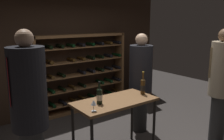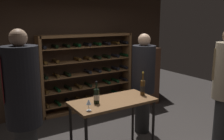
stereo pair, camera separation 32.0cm
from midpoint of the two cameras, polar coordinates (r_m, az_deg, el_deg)
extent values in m
cube|color=#332319|center=(5.77, -12.14, 4.20)|extent=(5.32, 0.10, 2.81)
cube|color=brown|center=(5.36, -19.65, -2.18)|extent=(0.06, 0.32, 1.82)
cube|color=brown|center=(6.38, 0.29, 0.68)|extent=(0.06, 0.32, 1.82)
cube|color=brown|center=(5.66, -9.08, 8.10)|extent=(2.29, 0.32, 0.06)
cube|color=brown|center=(6.03, -8.53, -8.84)|extent=(2.29, 0.32, 0.06)
cube|color=brown|center=(5.96, -8.59, -7.06)|extent=(2.21, 0.32, 0.02)
cylinder|color=#4C3314|center=(5.56, -18.21, -8.34)|extent=(0.08, 0.30, 0.08)
cylinder|color=black|center=(5.64, -15.68, -7.90)|extent=(0.08, 0.30, 0.08)
cylinder|color=black|center=(5.73, -13.24, -7.45)|extent=(0.08, 0.30, 0.08)
cylinder|color=#4C3314|center=(5.83, -10.88, -7.00)|extent=(0.08, 0.30, 0.08)
cylinder|color=#4C3314|center=(5.94, -8.61, -6.56)|extent=(0.08, 0.30, 0.08)
cylinder|color=black|center=(6.06, -6.42, -6.13)|extent=(0.08, 0.30, 0.08)
cylinder|color=black|center=(6.33, -2.33, -5.29)|extent=(0.08, 0.30, 0.08)
cylinder|color=#4C3314|center=(6.47, -0.42, -4.89)|extent=(0.08, 0.30, 0.08)
cube|color=brown|center=(5.87, -8.69, -4.07)|extent=(2.21, 0.32, 0.02)
cylinder|color=#4C3314|center=(5.46, -18.43, -5.14)|extent=(0.08, 0.30, 0.08)
cylinder|color=black|center=(5.54, -15.87, -4.74)|extent=(0.08, 0.30, 0.08)
cylinder|color=black|center=(5.64, -13.39, -4.33)|extent=(0.08, 0.30, 0.08)
cylinder|color=#4C3314|center=(5.74, -11.00, -3.94)|extent=(0.08, 0.30, 0.08)
cylinder|color=black|center=(5.85, -8.70, -3.55)|extent=(0.08, 0.30, 0.08)
cylinder|color=black|center=(6.10, -4.38, -2.80)|extent=(0.08, 0.30, 0.08)
cylinder|color=black|center=(6.24, -2.36, -2.45)|extent=(0.08, 0.30, 0.08)
cylinder|color=black|center=(6.39, -0.43, -2.10)|extent=(0.08, 0.30, 0.08)
cube|color=brown|center=(5.79, -8.79, -0.98)|extent=(2.21, 0.32, 0.02)
cylinder|color=black|center=(5.38, -18.65, -1.84)|extent=(0.08, 0.30, 0.08)
cylinder|color=#4C3314|center=(5.46, -16.06, -1.47)|extent=(0.08, 0.30, 0.08)
cylinder|color=black|center=(5.56, -13.55, -1.12)|extent=(0.08, 0.30, 0.08)
cylinder|color=black|center=(5.78, -8.80, -0.45)|extent=(0.08, 0.30, 0.08)
cylinder|color=black|center=(5.90, -6.57, -0.13)|extent=(0.08, 0.30, 0.08)
cylinder|color=black|center=(6.03, -4.43, 0.18)|extent=(0.08, 0.30, 0.08)
cylinder|color=black|center=(6.17, -2.38, 0.47)|extent=(0.08, 0.30, 0.08)
cylinder|color=black|center=(6.32, -0.43, 0.75)|extent=(0.08, 0.30, 0.08)
cube|color=brown|center=(5.72, -8.89, 2.19)|extent=(2.21, 0.32, 0.02)
cylinder|color=#4C3314|center=(5.32, -18.88, 1.56)|extent=(0.08, 0.30, 0.08)
cylinder|color=#4C3314|center=(5.40, -16.25, 1.88)|extent=(0.08, 0.30, 0.08)
cylinder|color=#4C3314|center=(5.60, -11.26, 2.46)|extent=(0.08, 0.30, 0.08)
cylinder|color=#4C3314|center=(5.72, -8.90, 2.73)|extent=(0.08, 0.30, 0.08)
cylinder|color=black|center=(5.84, -6.64, 2.99)|extent=(0.08, 0.30, 0.08)
cylinder|color=black|center=(5.97, -4.48, 3.23)|extent=(0.08, 0.30, 0.08)
cylinder|color=black|center=(6.12, -2.41, 3.45)|extent=(0.08, 0.30, 0.08)
cylinder|color=black|center=(6.26, -0.44, 3.66)|extent=(0.08, 0.30, 0.08)
cube|color=brown|center=(5.68, -8.99, 5.41)|extent=(2.21, 0.32, 0.02)
cylinder|color=black|center=(5.27, -19.11, 5.03)|extent=(0.08, 0.30, 0.08)
cylinder|color=black|center=(5.36, -16.45, 5.29)|extent=(0.08, 0.30, 0.08)
cylinder|color=black|center=(5.45, -13.88, 5.53)|extent=(0.08, 0.30, 0.08)
cylinder|color=black|center=(5.56, -11.40, 5.76)|extent=(0.08, 0.30, 0.08)
cylinder|color=black|center=(5.67, -9.01, 5.96)|extent=(0.08, 0.30, 0.08)
cylinder|color=black|center=(5.80, -6.72, 6.15)|extent=(0.08, 0.30, 0.08)
cylinder|color=black|center=(5.93, -4.53, 6.32)|extent=(0.08, 0.30, 0.08)
cylinder|color=#4C3314|center=(6.08, -2.44, 6.47)|extent=(0.08, 0.30, 0.08)
cylinder|color=black|center=(6.23, -0.44, 6.61)|extent=(0.08, 0.30, 0.08)
cube|color=brown|center=(3.69, -1.77, -7.51)|extent=(1.28, 0.64, 0.04)
cylinder|color=black|center=(4.03, 7.63, -13.11)|extent=(0.04, 0.04, 0.90)
cylinder|color=black|center=(3.82, -11.67, -14.71)|extent=(0.04, 0.04, 0.90)
cylinder|color=black|center=(4.40, 2.64, -10.83)|extent=(0.04, 0.04, 0.90)
cylinder|color=black|center=(2.97, -22.28, -4.16)|extent=(0.42, 0.42, 0.96)
sphere|color=tan|center=(2.87, -23.17, 6.92)|extent=(0.20, 0.20, 0.20)
cube|color=maroon|center=(2.86, -26.34, -2.71)|extent=(0.02, 0.05, 0.54)
cylinder|color=black|center=(4.76, 4.68, -9.63)|extent=(0.28, 0.28, 0.81)
cylinder|color=black|center=(4.52, 4.85, 0.34)|extent=(0.43, 0.43, 0.87)
sphere|color=tan|center=(4.45, 4.97, 7.18)|extent=(0.23, 0.23, 0.23)
cube|color=maroon|center=(4.72, 4.79, 2.12)|extent=(0.04, 0.04, 0.49)
cylinder|color=#323232|center=(4.64, 21.94, -10.73)|extent=(0.26, 0.26, 0.86)
cylinder|color=tan|center=(4.39, 22.83, 0.15)|extent=(0.40, 0.40, 0.93)
cube|color=olive|center=(4.29, 20.47, 1.59)|extent=(0.03, 0.05, 0.52)
cube|color=#4C2D1E|center=(6.27, 5.54, -1.30)|extent=(0.44, 0.36, 1.45)
cylinder|color=black|center=(3.52, -5.62, -6.36)|extent=(0.08, 0.08, 0.22)
cone|color=black|center=(3.48, -5.66, -4.48)|extent=(0.08, 0.08, 0.03)
cylinder|color=black|center=(3.47, -5.67, -3.71)|extent=(0.03, 0.03, 0.07)
cylinder|color=black|center=(3.46, -5.69, -2.96)|extent=(0.03, 0.03, 0.02)
cylinder|color=silver|center=(3.52, -5.61, -6.52)|extent=(0.09, 0.09, 0.08)
cylinder|color=#4C3314|center=(3.96, 5.04, -4.11)|extent=(0.08, 0.08, 0.24)
cone|color=#4C3314|center=(3.92, 5.07, -2.25)|extent=(0.08, 0.08, 0.03)
cylinder|color=#4C3314|center=(3.91, 5.09, -1.38)|extent=(0.03, 0.03, 0.10)
cylinder|color=#B7932D|center=(3.90, 5.11, -0.53)|extent=(0.03, 0.03, 0.02)
cylinder|color=black|center=(3.96, 5.04, -4.27)|extent=(0.08, 0.08, 0.09)
cylinder|color=silver|center=(3.29, -7.17, -9.67)|extent=(0.07, 0.07, 0.00)
cylinder|color=silver|center=(3.27, -7.19, -8.96)|extent=(0.01, 0.01, 0.08)
cone|color=silver|center=(3.25, -7.23, -7.67)|extent=(0.07, 0.07, 0.07)
cylinder|color=#590A14|center=(3.25, -7.22, -7.94)|extent=(0.04, 0.04, 0.03)
camera|label=1|loc=(0.16, -92.32, -0.48)|focal=38.55mm
camera|label=2|loc=(0.16, 87.68, 0.48)|focal=38.55mm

